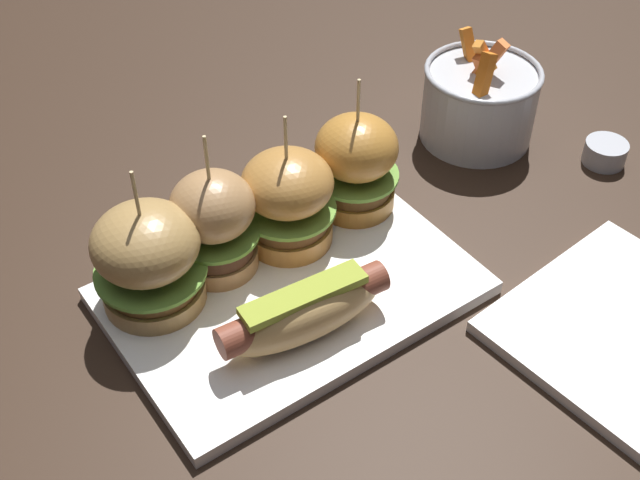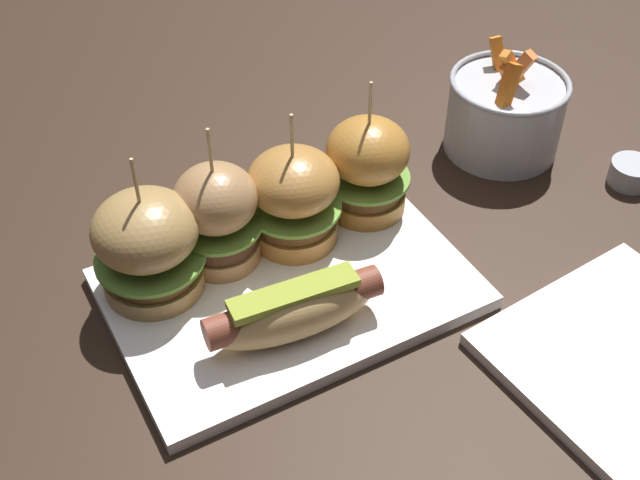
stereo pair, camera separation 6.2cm
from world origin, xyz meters
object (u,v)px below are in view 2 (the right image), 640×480
(sauce_ramekin, at_px, (631,172))
(side_plate, at_px, (635,364))
(platter_main, at_px, (289,288))
(fries_bucket, at_px, (505,113))
(hot_dog, at_px, (294,309))
(slider_center_right, at_px, (294,197))
(slider_far_left, at_px, (148,244))
(slider_far_right, at_px, (367,166))
(slider_center_left, at_px, (217,215))

(sauce_ramekin, distance_m, side_plate, 0.26)
(platter_main, relative_size, fries_bucket, 2.49)
(hot_dog, distance_m, fries_bucket, 0.37)
(slider_center_right, xyz_separation_m, side_plate, (0.18, -0.28, -0.06))
(hot_dog, bearing_deg, slider_far_left, 127.70)
(side_plate, bearing_deg, sauce_ramekin, 46.54)
(platter_main, height_order, slider_far_right, slider_far_right)
(slider_center_left, height_order, sauce_ramekin, slider_center_left)
(platter_main, relative_size, side_plate, 1.55)
(slider_center_left, relative_size, side_plate, 0.70)
(slider_far_left, relative_size, fries_bucket, 1.11)
(slider_far_left, height_order, slider_far_right, slider_far_right)
(slider_center_right, xyz_separation_m, sauce_ramekin, (0.37, -0.09, -0.05))
(slider_center_left, distance_m, side_plate, 0.39)
(slider_center_left, relative_size, slider_far_right, 1.01)
(fries_bucket, bearing_deg, slider_far_right, -171.44)
(slider_far_left, height_order, slider_center_left, slider_center_left)
(slider_center_left, relative_size, sauce_ramekin, 3.14)
(sauce_ramekin, xyz_separation_m, side_plate, (-0.18, -0.19, -0.01))
(slider_far_left, bearing_deg, platter_main, -27.97)
(platter_main, bearing_deg, slider_center_left, 122.24)
(sauce_ramekin, height_order, side_plate, sauce_ramekin)
(platter_main, height_order, hot_dog, hot_dog)
(slider_center_right, bearing_deg, sauce_ramekin, -13.18)
(side_plate, bearing_deg, fries_bucket, 72.46)
(slider_far_right, distance_m, sauce_ramekin, 0.30)
(slider_far_right, bearing_deg, slider_center_right, -176.77)
(slider_center_left, height_order, fries_bucket, slider_center_left)
(slider_far_right, distance_m, fries_bucket, 0.20)
(slider_far_left, bearing_deg, slider_center_right, -1.06)
(sauce_ramekin, bearing_deg, hot_dog, -176.72)
(side_plate, bearing_deg, platter_main, 134.50)
(slider_center_left, bearing_deg, slider_far_right, -1.24)
(hot_dog, relative_size, slider_center_right, 1.12)
(platter_main, distance_m, slider_center_right, 0.09)
(fries_bucket, height_order, sauce_ramekin, fries_bucket)
(hot_dog, bearing_deg, platter_main, 67.43)
(slider_far_right, bearing_deg, fries_bucket, 8.56)
(hot_dog, height_order, sauce_ramekin, hot_dog)
(hot_dog, bearing_deg, side_plate, -34.86)
(slider_center_right, xyz_separation_m, slider_far_right, (0.08, 0.00, 0.00))
(platter_main, xyz_separation_m, hot_dog, (-0.02, -0.05, 0.03))
(slider_far_right, xyz_separation_m, sauce_ramekin, (0.28, -0.09, -0.05))
(slider_center_left, bearing_deg, sauce_ramekin, -12.02)
(slider_far_left, relative_size, slider_far_right, 0.99)
(slider_far_left, bearing_deg, side_plate, -40.53)
(side_plate, bearing_deg, slider_far_right, 109.35)
(platter_main, height_order, slider_center_right, slider_center_right)
(slider_far_right, relative_size, fries_bucket, 1.12)
(fries_bucket, bearing_deg, slider_center_right, -173.02)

